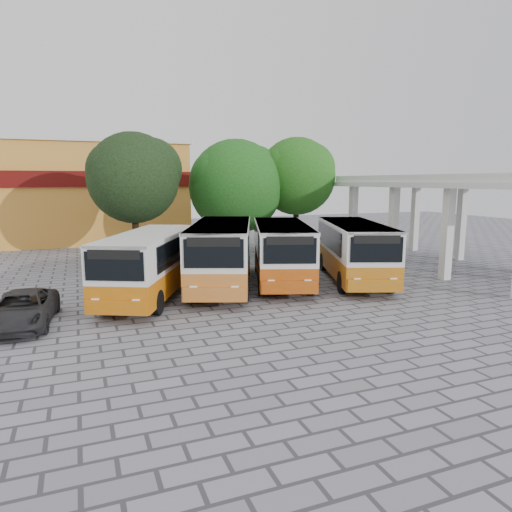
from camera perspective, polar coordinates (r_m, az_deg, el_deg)
name	(u,v)px	position (r m, az deg, el deg)	size (l,w,h in m)	color
ground	(331,302)	(19.64, 9.38, -5.70)	(90.00, 90.00, 0.00)	slate
terminal_shelter	(458,184)	(28.66, 23.94, 8.27)	(6.80, 15.80, 5.40)	silver
shophouse_block	(61,192)	(42.28, -23.19, 7.40)	(20.40, 10.40, 8.30)	orange
bus_far_left	(149,261)	(20.28, -13.17, -0.59)	(5.56, 8.47, 2.84)	#BE6007
bus_centre_left	(222,251)	(21.73, -4.30, 0.68)	(5.51, 9.18, 3.10)	#C06C25
bus_centre_right	(281,249)	(22.86, 3.20, 0.93)	(5.10, 8.76, 2.96)	#AD4509
bus_far_right	(354,248)	(23.68, 12.17, 1.03)	(5.22, 8.79, 2.97)	#B1630E
tree_left	(134,175)	(29.84, -14.96, 9.77)	(5.93, 5.65, 8.07)	black
tree_middle	(237,183)	(32.30, -2.41, 9.05)	(6.87, 6.54, 7.94)	#32200E
tree_right	(297,174)	(33.55, 5.19, 10.19)	(5.84, 5.56, 8.17)	black
parked_car	(23,309)	(18.14, -27.16, -5.94)	(1.99, 4.31, 1.20)	#242326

